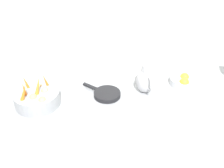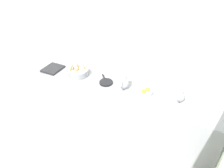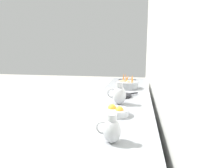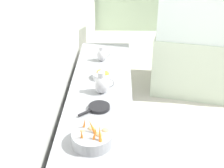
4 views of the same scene
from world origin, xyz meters
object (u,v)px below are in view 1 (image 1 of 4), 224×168
(metal_pitcher_tall, at_px, (146,80))
(skillet_on_counter, at_px, (107,94))
(vegetable_colander, at_px, (37,97))
(orange_bowl, at_px, (183,81))

(metal_pitcher_tall, distance_m, skillet_on_counter, 0.33)
(vegetable_colander, relative_size, skillet_on_counter, 1.14)
(metal_pitcher_tall, relative_size, skillet_on_counter, 0.83)
(metal_pitcher_tall, bearing_deg, skillet_on_counter, -92.86)
(metal_pitcher_tall, bearing_deg, vegetable_colander, -92.27)
(orange_bowl, bearing_deg, skillet_on_counter, -89.78)
(vegetable_colander, bearing_deg, orange_bowl, 89.26)
(orange_bowl, distance_m, metal_pitcher_tall, 0.36)
(orange_bowl, xyz_separation_m, skillet_on_counter, (0.00, -0.67, -0.02))
(skillet_on_counter, bearing_deg, orange_bowl, 90.22)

